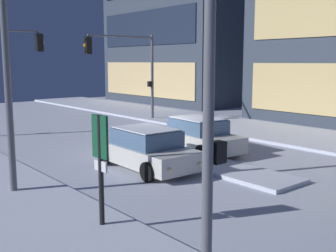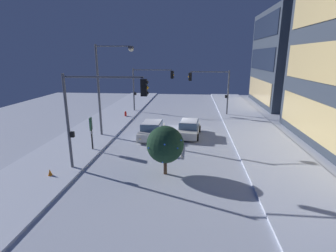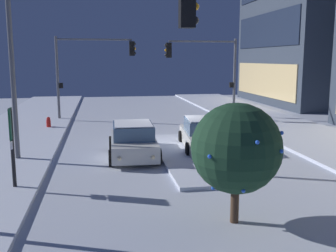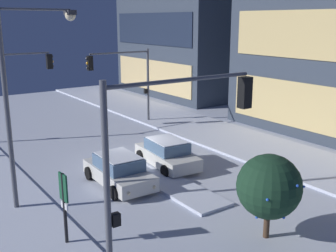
{
  "view_description": "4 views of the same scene",
  "coord_description": "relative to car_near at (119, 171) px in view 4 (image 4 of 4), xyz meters",
  "views": [
    {
      "loc": [
        13.84,
        -10.71,
        3.86
      ],
      "look_at": [
        1.25,
        -0.23,
        1.31
      ],
      "focal_mm": 44.44,
      "sensor_mm": 36.0,
      "label": 1
    },
    {
      "loc": [
        24.31,
        1.74,
        7.23
      ],
      "look_at": [
        2.83,
        -0.33,
        1.35
      ],
      "focal_mm": 27.45,
      "sensor_mm": 36.0,
      "label": 2
    },
    {
      "loc": [
        18.74,
        -3.22,
        4.21
      ],
      "look_at": [
        2.82,
        -0.49,
        1.45
      ],
      "focal_mm": 42.22,
      "sensor_mm": 36.0,
      "label": 3
    },
    {
      "loc": [
        18.53,
        -10.59,
        7.68
      ],
      "look_at": [
        1.13,
        1.59,
        2.21
      ],
      "focal_mm": 44.29,
      "sensor_mm": 36.0,
      "label": 4
    }
  ],
  "objects": [
    {
      "name": "car_near",
      "position": [
        0.0,
        0.0,
        0.0
      ],
      "size": [
        4.45,
        2.19,
        1.49
      ],
      "rotation": [
        0.0,
        0.0,
        -0.03
      ],
      "color": "silver",
      "rests_on": "ground"
    },
    {
      "name": "street_lamp_arched",
      "position": [
        -0.18,
        -3.92,
        4.62
      ],
      "size": [
        0.8,
        3.32,
        8.22
      ],
      "rotation": [
        0.0,
        0.0,
        1.71
      ],
      "color": "#565960",
      "rests_on": "ground"
    },
    {
      "name": "car_far",
      "position": [
        -0.82,
        3.36,
        -0.0
      ],
      "size": [
        4.46,
        2.32,
        1.49
      ],
      "rotation": [
        0.0,
        0.0,
        3.05
      ],
      "color": "silver",
      "rests_on": "ground"
    },
    {
      "name": "office_tower_secondary",
      "position": [
        -18.38,
        17.83,
        6.09
      ],
      "size": [
        14.29,
        8.21,
        13.6
      ],
      "color": "#384251",
      "rests_on": "ground"
    },
    {
      "name": "traffic_light_corner_near_right",
      "position": [
        7.27,
        -2.17,
        3.61
      ],
      "size": [
        0.32,
        5.33,
        6.23
      ],
      "rotation": [
        0.0,
        0.0,
        1.57
      ],
      "color": "#565960",
      "rests_on": "ground"
    },
    {
      "name": "median_strip",
      "position": [
        0.37,
        1.99,
        -0.64
      ],
      "size": [
        9.0,
        1.8,
        0.14
      ],
      "primitive_type": "cube",
      "color": "silver",
      "rests_on": "ground"
    },
    {
      "name": "ground",
      "position": [
        -2.02,
        1.89,
        -0.71
      ],
      "size": [
        52.0,
        52.0,
        0.0
      ],
      "primitive_type": "plane",
      "color": "silver"
    },
    {
      "name": "traffic_light_corner_near_left",
      "position": [
        -11.28,
        -2.01,
        3.29
      ],
      "size": [
        0.32,
        5.49,
        5.72
      ],
      "rotation": [
        0.0,
        0.0,
        1.57
      ],
      "color": "#565960",
      "rests_on": "ground"
    },
    {
      "name": "traffic_light_corner_far_left",
      "position": [
        -9.98,
        5.96,
        3.18
      ],
      "size": [
        0.32,
        5.07,
        5.58
      ],
      "rotation": [
        0.0,
        0.0,
        -1.57
      ],
      "color": "#565960",
      "rests_on": "ground"
    },
    {
      "name": "decorated_tree_median",
      "position": [
        7.42,
        2.02,
        1.26
      ],
      "size": [
        2.32,
        2.32,
        3.14
      ],
      "color": "#473323",
      "rests_on": "ground"
    },
    {
      "name": "parking_info_sign",
      "position": [
        3.83,
        -4.14,
        1.01
      ],
      "size": [
        0.55,
        0.12,
        2.68
      ],
      "rotation": [
        0.0,
        0.0,
        1.65
      ],
      "color": "black",
      "rests_on": "ground"
    },
    {
      "name": "curb_strip_far",
      "position": [
        -2.02,
        9.78,
        -0.64
      ],
      "size": [
        52.0,
        5.2,
        0.14
      ],
      "primitive_type": "cube",
      "color": "silver",
      "rests_on": "ground"
    }
  ]
}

